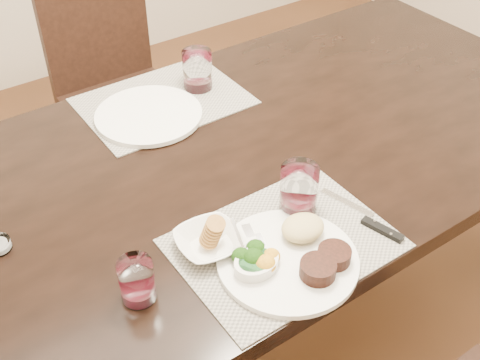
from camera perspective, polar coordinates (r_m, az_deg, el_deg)
ground_plane at (r=2.12m, az=1.18°, el=-13.22°), size 4.50×4.50×0.00m
dining_table at (r=1.64m, az=1.49°, el=1.00°), size 2.00×1.00×0.75m
chair_far at (r=2.41m, az=-11.87°, el=9.35°), size 0.42×0.42×0.90m
placemat_near at (r=1.32m, az=4.18°, el=-6.01°), size 0.46×0.34×0.00m
placemat_far at (r=1.78m, az=-7.28°, el=7.43°), size 0.46×0.34×0.00m
dinner_plate at (r=1.27m, az=5.15°, el=-7.10°), size 0.30×0.30×0.05m
napkin_fork at (r=1.29m, az=1.95°, el=-6.48°), size 0.13×0.17×0.02m
steak_knife at (r=1.38m, az=12.54°, el=-3.98°), size 0.05×0.23×0.01m
cracker_bowl at (r=1.29m, az=-2.98°, el=-5.83°), size 0.15×0.15×0.06m
sauce_ramekin at (r=1.24m, az=1.55°, el=-8.07°), size 0.10×0.15×0.08m
wine_glass_near at (r=1.36m, az=5.59°, el=-1.08°), size 0.09×0.09×0.12m
far_plate at (r=1.71m, az=-8.66°, el=6.12°), size 0.30×0.30×0.01m
wine_glass_far at (r=1.80m, az=-4.06°, el=10.21°), size 0.09×0.09×0.12m
wine_glass_side at (r=1.20m, az=-9.73°, el=-9.56°), size 0.07×0.07×0.10m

